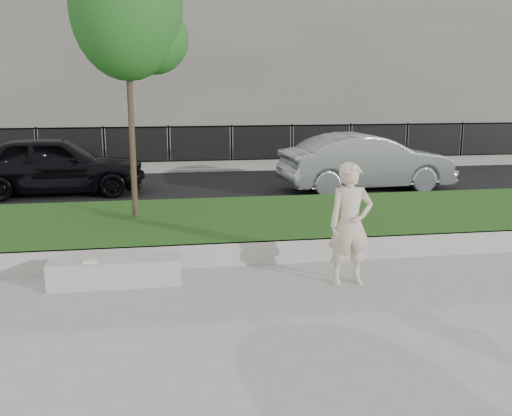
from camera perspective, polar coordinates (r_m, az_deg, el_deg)
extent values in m
plane|color=gray|center=(8.70, -3.41, -7.95)|extent=(90.00, 90.00, 0.00)
cube|color=#0E3812|center=(11.51, -4.98, -1.90)|extent=(34.00, 4.00, 0.40)
cube|color=#A9A69E|center=(9.62, -4.07, -4.72)|extent=(34.00, 0.08, 0.40)
cube|color=black|center=(16.92, -6.40, 2.00)|extent=(34.00, 7.00, 0.04)
cube|color=gray|center=(21.35, -7.05, 4.22)|extent=(34.00, 3.00, 0.12)
cube|color=slate|center=(20.34, -6.94, 4.33)|extent=(32.00, 0.30, 0.24)
cube|color=black|center=(20.26, -6.99, 6.10)|extent=(32.00, 0.04, 1.50)
cube|color=black|center=(20.20, -7.04, 8.07)|extent=(32.00, 0.05, 0.05)
cube|color=black|center=(20.32, -6.95, 4.70)|extent=(32.00, 0.05, 0.05)
cube|color=#625E56|center=(28.21, -7.94, 16.17)|extent=(34.00, 10.00, 10.00)
cube|color=#A9A69E|center=(9.01, -13.86, -6.23)|extent=(1.98, 0.49, 0.40)
imported|color=beige|center=(8.73, 9.41, -1.61)|extent=(0.69, 0.46, 1.87)
cube|color=#EDEACC|center=(8.89, -16.27, -5.17)|extent=(0.21, 0.16, 0.02)
cylinder|color=#38281C|center=(11.43, -12.48, 10.96)|extent=(0.12, 0.12, 4.81)
ellipsoid|color=#1A501B|center=(11.52, -12.87, 19.11)|extent=(2.11, 2.11, 2.75)
sphere|color=#1A501B|center=(11.64, -10.22, 16.28)|extent=(1.35, 1.35, 1.35)
imported|color=black|center=(16.56, -19.45, 4.09)|extent=(4.85, 2.05, 1.64)
imported|color=gray|center=(16.55, 11.01, 4.52)|extent=(5.02, 2.14, 1.61)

